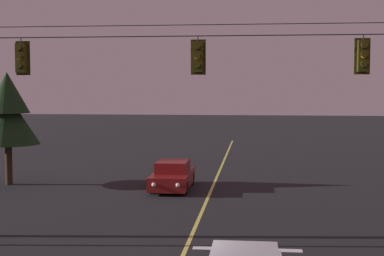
{
  "coord_description": "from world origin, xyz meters",
  "views": [
    {
      "loc": [
        2.13,
        -13.75,
        5.04
      ],
      "look_at": [
        0.0,
        5.63,
        3.66
      ],
      "focal_mm": 54.27,
      "sensor_mm": 36.0,
      "label": 1
    }
  ],
  "objects_px": {
    "traffic_light_left_inner": "(198,57)",
    "traffic_light_centre": "(363,56)",
    "car_oncoming_lead": "(173,176)",
    "traffic_light_leftmost": "(21,58)",
    "tree_verge_near": "(8,112)"
  },
  "relations": [
    {
      "from": "traffic_light_left_inner",
      "to": "traffic_light_centre",
      "type": "bearing_deg",
      "value": 0.0
    },
    {
      "from": "traffic_light_centre",
      "to": "car_oncoming_lead",
      "type": "relative_size",
      "value": 0.28
    },
    {
      "from": "traffic_light_left_inner",
      "to": "traffic_light_centre",
      "type": "distance_m",
      "value": 5.11
    },
    {
      "from": "traffic_light_centre",
      "to": "traffic_light_leftmost",
      "type": "bearing_deg",
      "value": 180.0
    },
    {
      "from": "traffic_light_centre",
      "to": "tree_verge_near",
      "type": "relative_size",
      "value": 0.21
    },
    {
      "from": "car_oncoming_lead",
      "to": "traffic_light_centre",
      "type": "bearing_deg",
      "value": -53.14
    },
    {
      "from": "traffic_light_leftmost",
      "to": "car_oncoming_lead",
      "type": "distance_m",
      "value": 11.71
    },
    {
      "from": "traffic_light_centre",
      "to": "car_oncoming_lead",
      "type": "height_order",
      "value": "traffic_light_centre"
    },
    {
      "from": "tree_verge_near",
      "to": "traffic_light_centre",
      "type": "bearing_deg",
      "value": -32.44
    },
    {
      "from": "tree_verge_near",
      "to": "car_oncoming_lead",
      "type": "bearing_deg",
      "value": -2.28
    },
    {
      "from": "traffic_light_left_inner",
      "to": "car_oncoming_lead",
      "type": "distance_m",
      "value": 11.36
    },
    {
      "from": "traffic_light_leftmost",
      "to": "car_oncoming_lead",
      "type": "xyz_separation_m",
      "value": [
        3.6,
        9.78,
        -5.35
      ]
    },
    {
      "from": "car_oncoming_lead",
      "to": "traffic_light_leftmost",
      "type": "bearing_deg",
      "value": -110.21
    },
    {
      "from": "traffic_light_leftmost",
      "to": "tree_verge_near",
      "type": "distance_m",
      "value": 11.51
    },
    {
      "from": "tree_verge_near",
      "to": "traffic_light_left_inner",
      "type": "bearing_deg",
      "value": -43.09
    }
  ]
}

